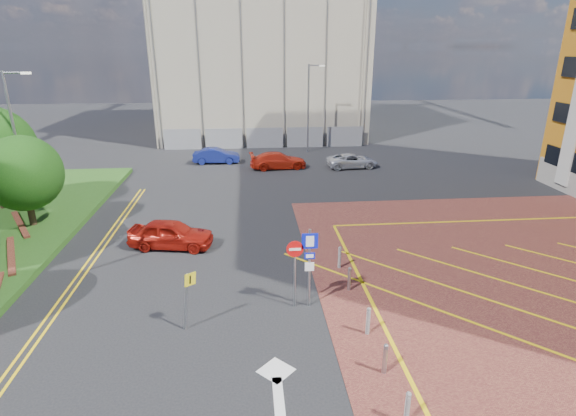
{
  "coord_description": "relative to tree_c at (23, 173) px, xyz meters",
  "views": [
    {
      "loc": [
        -1.65,
        -13.97,
        9.46
      ],
      "look_at": [
        0.09,
        5.37,
        2.47
      ],
      "focal_mm": 28.0,
      "sensor_mm": 36.0,
      "label": 1
    }
  ],
  "objects": [
    {
      "name": "ground",
      "position": [
        13.5,
        -10.0,
        -3.19
      ],
      "size": [
        140.0,
        140.0,
        0.0
      ],
      "primitive_type": "plane",
      "color": "black",
      "rests_on": "ground"
    },
    {
      "name": "tree_c",
      "position": [
        0.0,
        0.0,
        0.0
      ],
      "size": [
        4.0,
        4.0,
        4.9
      ],
      "color": "#3D2B1C",
      "rests_on": "grass_bed"
    },
    {
      "name": "lamp_left_far",
      "position": [
        -0.92,
        2.0,
        1.47
      ],
      "size": [
        1.53,
        0.16,
        8.0
      ],
      "color": "#9EA0A8",
      "rests_on": "grass_bed"
    },
    {
      "name": "lamp_back",
      "position": [
        17.58,
        18.0,
        1.17
      ],
      "size": [
        1.53,
        0.16,
        8.0
      ],
      "color": "#9EA0A8",
      "rests_on": "ground"
    },
    {
      "name": "sign_cluster",
      "position": [
        13.8,
        -9.02,
        -1.24
      ],
      "size": [
        1.17,
        0.12,
        3.2
      ],
      "color": "#9EA0A8",
      "rests_on": "ground"
    },
    {
      "name": "warning_sign",
      "position": [
        9.6,
        -10.15,
        -1.76
      ],
      "size": [
        0.58,
        0.38,
        2.25
      ],
      "color": "#9EA0A8",
      "rests_on": "ground"
    },
    {
      "name": "bollard_row",
      "position": [
        15.8,
        -11.67,
        -2.72
      ],
      "size": [
        0.14,
        11.14,
        0.9
      ],
      "color": "#9EA0A8",
      "rests_on": "forecourt"
    },
    {
      "name": "construction_building",
      "position": [
        13.5,
        30.0,
        7.81
      ],
      "size": [
        21.2,
        19.2,
        22.0
      ],
      "primitive_type": "cube",
      "color": "#A99E8A",
      "rests_on": "ground"
    },
    {
      "name": "construction_fence",
      "position": [
        14.5,
        20.0,
        -2.19
      ],
      "size": [
        21.6,
        0.06,
        2.0
      ],
      "primitive_type": "cube",
      "color": "gray",
      "rests_on": "ground"
    },
    {
      "name": "car_red_left",
      "position": [
        7.89,
        -3.01,
        -2.49
      ],
      "size": [
        4.36,
        2.35,
        1.41
      ],
      "primitive_type": "imported",
      "rotation": [
        0.0,
        0.0,
        1.4
      ],
      "color": "#9C160D",
      "rests_on": "ground"
    },
    {
      "name": "car_blue_back",
      "position": [
        9.09,
        14.2,
        -2.54
      ],
      "size": [
        3.97,
        1.44,
        1.3
      ],
      "primitive_type": "imported",
      "rotation": [
        0.0,
        0.0,
        1.56
      ],
      "color": "navy",
      "rests_on": "ground"
    },
    {
      "name": "car_red_back",
      "position": [
        14.26,
        11.96,
        -2.52
      ],
      "size": [
        4.76,
        2.28,
        1.34
      ],
      "primitive_type": "imported",
      "rotation": [
        0.0,
        0.0,
        1.66
      ],
      "color": "red",
      "rests_on": "ground"
    },
    {
      "name": "car_silver_back",
      "position": [
        20.37,
        11.65,
        -2.61
      ],
      "size": [
        4.36,
        2.31,
        1.17
      ],
      "primitive_type": "imported",
      "rotation": [
        0.0,
        0.0,
        1.66
      ],
      "color": "silver",
      "rests_on": "ground"
    }
  ]
}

